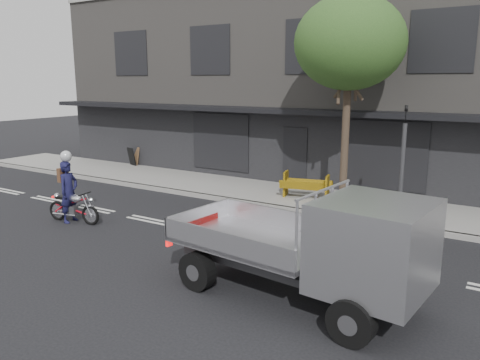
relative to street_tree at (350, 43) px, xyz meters
name	(u,v)px	position (x,y,z in m)	size (l,w,h in m)	color
ground	(214,233)	(-2.20, -4.20, -5.28)	(80.00, 80.00, 0.00)	black
sidewalk	(288,196)	(-2.20, 0.50, -5.20)	(32.00, 3.20, 0.15)	gray
kerb	(267,206)	(-2.20, -1.10, -5.20)	(32.00, 0.20, 0.15)	gray
building_main	(353,84)	(-2.20, 7.10, -1.28)	(26.00, 10.00, 8.00)	slate
street_tree	(350,43)	(0.00, 0.00, 0.00)	(3.40, 3.40, 6.74)	#382B21
traffic_light_pole	(402,171)	(2.00, -0.85, -3.63)	(0.12, 0.12, 3.50)	#2D2D30
motorcycle	(73,206)	(-6.38, -5.53, -4.79)	(1.84, 0.54, 0.95)	black
rider	(69,192)	(-6.53, -5.53, -4.35)	(0.67, 0.44, 1.84)	#15153A
flatbed_ute	(348,246)	(2.45, -6.71, -3.97)	(5.14, 2.53, 2.30)	black
construction_barrier	(303,187)	(-1.41, 0.00, -4.66)	(1.66, 0.66, 0.93)	yellow
sandwich_board	(131,157)	(-11.19, 1.80, -4.69)	(0.55, 0.36, 0.87)	black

